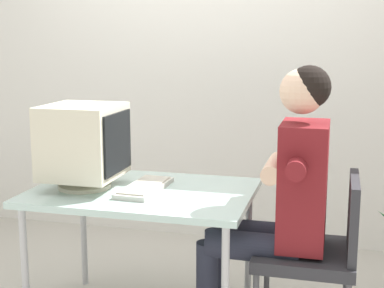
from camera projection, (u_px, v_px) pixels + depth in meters
wall_back at (247, 36)px, 3.99m from camera, size 8.00×0.10×3.00m
desk at (143, 200)px, 2.89m from camera, size 1.12×0.78×0.72m
crt_monitor at (84, 142)px, 2.87m from camera, size 0.38×0.39×0.43m
keyboard at (145, 187)px, 2.86m from camera, size 0.19×0.43×0.03m
office_chair at (319, 247)px, 2.71m from camera, size 0.47×0.47×0.84m
person_seated at (280, 193)px, 2.71m from camera, size 0.74×0.55×1.36m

